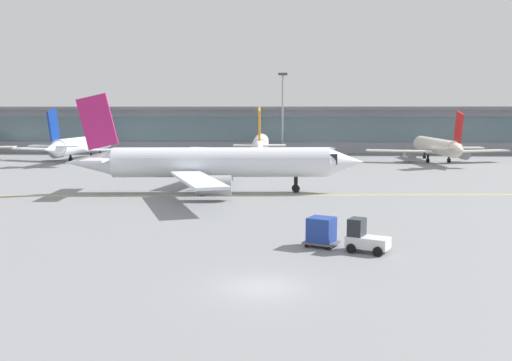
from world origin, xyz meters
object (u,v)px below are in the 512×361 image
at_px(gate_airplane_3, 437,147).
at_px(baggage_tug, 365,238).
at_px(gate_airplane_1, 83,145).
at_px(taxiing_regional_jet, 217,163).
at_px(cargo_dolly_lead, 321,231).
at_px(apron_light_mast_1, 283,111).
at_px(gate_airplane_2, 261,144).

distance_m(gate_airplane_3, baggage_tug, 67.67).
xyz_separation_m(gate_airplane_1, taxiing_regional_jet, (28.02, -38.05, 0.43)).
distance_m(gate_airplane_3, cargo_dolly_lead, 67.34).
bearing_deg(gate_airplane_1, gate_airplane_3, -85.37).
bearing_deg(apron_light_mast_1, gate_airplane_3, -27.69).
distance_m(baggage_tug, apron_light_mast_1, 78.71).
xyz_separation_m(gate_airplane_3, cargo_dolly_lead, (-23.99, -62.90, -1.59)).
bearing_deg(gate_airplane_3, apron_light_mast_1, 59.92).
bearing_deg(apron_light_mast_1, gate_airplane_1, -157.38).
relative_size(gate_airplane_2, cargo_dolly_lead, 10.93).
relative_size(gate_airplane_1, gate_airplane_2, 0.99).
xyz_separation_m(gate_airplane_1, baggage_tug, (40.24, -63.54, -1.88)).
relative_size(gate_airplane_3, apron_light_mast_1, 1.65).
height_order(cargo_dolly_lead, apron_light_mast_1, apron_light_mast_1).
relative_size(gate_airplane_3, cargo_dolly_lead, 10.27).
distance_m(gate_airplane_2, gate_airplane_3, 30.53).
bearing_deg(baggage_tug, gate_airplane_3, 97.66).
height_order(gate_airplane_1, gate_airplane_3, gate_airplane_1).
distance_m(gate_airplane_1, baggage_tug, 75.24).
bearing_deg(gate_airplane_2, cargo_dolly_lead, -175.60).
relative_size(gate_airplane_1, baggage_tug, 9.47).
bearing_deg(apron_light_mast_1, gate_airplane_2, -108.03).
distance_m(gate_airplane_2, baggage_tug, 66.84).
bearing_deg(gate_airplane_1, taxiing_regional_jet, -139.60).
height_order(taxiing_regional_jet, baggage_tug, taxiing_regional_jet).
bearing_deg(gate_airplane_2, taxiing_regional_jet, 174.32).
xyz_separation_m(gate_airplane_1, gate_airplane_2, (31.14, 2.65, 0.04)).
xyz_separation_m(gate_airplane_2, cargo_dolly_lead, (6.48, -64.91, -1.76)).
xyz_separation_m(baggage_tug, cargo_dolly_lead, (-2.62, 1.28, 0.16)).
bearing_deg(apron_light_mast_1, cargo_dolly_lead, -88.07).
relative_size(gate_airplane_1, gate_airplane_3, 1.05).
bearing_deg(taxiing_regional_jet, gate_airplane_1, 122.46).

